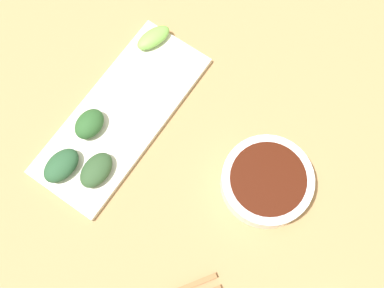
# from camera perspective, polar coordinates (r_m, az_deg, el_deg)

# --- Properties ---
(tabletop) EXTENTS (2.10, 2.10, 0.02)m
(tabletop) POSITION_cam_1_polar(r_m,az_deg,el_deg) (0.80, 0.10, -0.22)
(tabletop) COLOR #A47B4F
(tabletop) RESTS_ON ground
(sauce_bowl) EXTENTS (0.14, 0.14, 0.04)m
(sauce_bowl) POSITION_cam_1_polar(r_m,az_deg,el_deg) (0.76, 8.94, -4.42)
(sauce_bowl) COLOR white
(sauce_bowl) RESTS_ON tabletop
(serving_plate) EXTENTS (0.14, 0.34, 0.01)m
(serving_plate) POSITION_cam_1_polar(r_m,az_deg,el_deg) (0.80, -8.38, 3.48)
(serving_plate) COLOR silver
(serving_plate) RESTS_ON tabletop
(broccoli_leafy_0) EXTENTS (0.04, 0.06, 0.03)m
(broccoli_leafy_0) POSITION_cam_1_polar(r_m,az_deg,el_deg) (0.79, -12.19, 2.36)
(broccoli_leafy_0) COLOR #285126
(broccoli_leafy_0) RESTS_ON serving_plate
(broccoli_leafy_1) EXTENTS (0.05, 0.07, 0.03)m
(broccoli_leafy_1) POSITION_cam_1_polar(r_m,az_deg,el_deg) (0.78, -15.38, -2.51)
(broccoli_leafy_1) COLOR #254C2E
(broccoli_leafy_1) RESTS_ON serving_plate
(broccoli_leafy_2) EXTENTS (0.04, 0.06, 0.03)m
(broccoli_leafy_2) POSITION_cam_1_polar(r_m,az_deg,el_deg) (0.76, -11.39, -3.08)
(broccoli_leafy_2) COLOR #2C4929
(broccoli_leafy_2) RESTS_ON serving_plate
(broccoli_stalk_3) EXTENTS (0.05, 0.07, 0.02)m
(broccoli_stalk_3) POSITION_cam_1_polar(r_m,az_deg,el_deg) (0.84, -4.65, 12.57)
(broccoli_stalk_3) COLOR #73B449
(broccoli_stalk_3) RESTS_ON serving_plate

